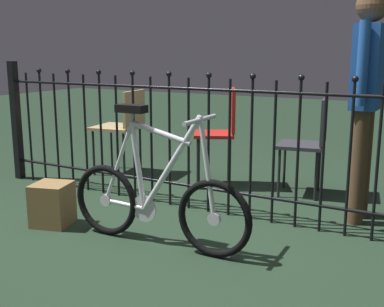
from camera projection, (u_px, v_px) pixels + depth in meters
ground_plane at (187, 238)px, 3.29m from camera, size 20.00×20.00×0.00m
iron_fence at (217, 141)px, 3.68m from camera, size 4.56×0.07×1.15m
bicycle at (157, 199)px, 3.11m from camera, size 1.31×0.40×0.91m
chair_tan at (124, 122)px, 4.92m from camera, size 0.49×0.49×0.86m
chair_red at (222, 127)px, 4.47m from camera, size 0.49×0.49×0.91m
chair_charcoal at (311, 137)px, 4.17m from camera, size 0.45×0.45×0.85m
person_visitor at (367, 86)px, 3.44m from camera, size 0.23×0.48×1.67m
display_crate at (52, 204)px, 3.52m from camera, size 0.32×0.32×0.31m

